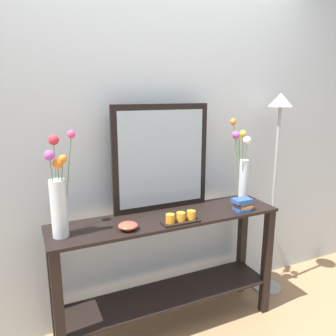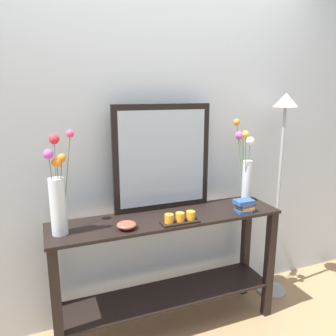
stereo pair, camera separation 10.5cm
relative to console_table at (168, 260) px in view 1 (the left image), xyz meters
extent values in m
cube|color=#A87F56|center=(0.00, 0.00, -0.53)|extent=(7.00, 6.00, 0.02)
cube|color=#B2BCC1|center=(0.00, 0.31, 0.83)|extent=(6.40, 0.08, 2.70)
cube|color=black|center=(0.00, 0.00, 0.30)|extent=(1.55, 0.37, 0.02)
cube|color=black|center=(0.00, 0.00, -0.26)|extent=(1.49, 0.33, 0.02)
cube|color=black|center=(-0.73, -0.15, -0.11)|extent=(0.06, 0.06, 0.82)
cube|color=black|center=(0.73, -0.15, -0.11)|extent=(0.06, 0.06, 0.82)
cube|color=black|center=(-0.73, 0.15, -0.11)|extent=(0.06, 0.06, 0.82)
cube|color=black|center=(0.73, 0.15, -0.11)|extent=(0.06, 0.06, 0.82)
cube|color=black|center=(0.02, 0.16, 0.68)|extent=(0.69, 0.03, 0.73)
cube|color=#9EADB7|center=(0.02, 0.14, 0.68)|extent=(0.61, 0.00, 0.65)
cylinder|color=silver|center=(-0.68, -0.02, 0.48)|extent=(0.09, 0.09, 0.33)
cylinder|color=#4C753D|center=(-0.67, -0.03, 0.55)|extent=(0.06, 0.04, 0.43)
sphere|color=orange|center=(-0.64, -0.04, 0.76)|extent=(0.05, 0.05, 0.05)
cylinder|color=#4C753D|center=(-0.68, 0.04, 0.59)|extent=(0.02, 0.10, 0.52)
sphere|color=red|center=(-0.67, 0.09, 0.85)|extent=(0.06, 0.06, 0.06)
cylinder|color=#4C753D|center=(-0.70, -0.04, 0.56)|extent=(0.03, 0.02, 0.46)
sphere|color=#B24CB7|center=(-0.71, -0.04, 0.79)|extent=(0.06, 0.06, 0.06)
cylinder|color=#4C753D|center=(-0.63, -0.04, 0.61)|extent=(0.08, 0.02, 0.56)
sphere|color=#EA4275|center=(-0.59, -0.04, 0.89)|extent=(0.04, 0.04, 0.04)
cylinder|color=#4C753D|center=(-0.67, -0.04, 0.54)|extent=(0.01, 0.01, 0.40)
sphere|color=orange|center=(-0.67, -0.04, 0.74)|extent=(0.06, 0.06, 0.06)
cylinder|color=silver|center=(0.66, 0.08, 0.47)|extent=(0.07, 0.07, 0.31)
cylinder|color=#4C753D|center=(0.64, 0.10, 0.57)|extent=(0.05, 0.08, 0.47)
sphere|color=#B24CB7|center=(0.62, 0.14, 0.81)|extent=(0.06, 0.06, 0.06)
cylinder|color=#4C753D|center=(0.63, 0.05, 0.58)|extent=(0.08, 0.06, 0.50)
sphere|color=yellow|center=(0.59, 0.03, 0.83)|extent=(0.05, 0.05, 0.05)
cylinder|color=#4C753D|center=(0.63, 0.13, 0.62)|extent=(0.05, 0.08, 0.57)
sphere|color=orange|center=(0.61, 0.16, 0.90)|extent=(0.05, 0.05, 0.05)
cylinder|color=#4C753D|center=(0.66, 0.08, 0.55)|extent=(0.03, 0.01, 0.43)
sphere|color=silver|center=(0.68, 0.08, 0.77)|extent=(0.06, 0.06, 0.06)
cylinder|color=#4C753D|center=(0.66, 0.13, 0.56)|extent=(0.04, 0.10, 0.46)
sphere|color=yellow|center=(0.68, 0.18, 0.79)|extent=(0.06, 0.06, 0.06)
cube|color=black|center=(0.03, -0.13, 0.32)|extent=(0.24, 0.09, 0.01)
cylinder|color=orange|center=(-0.04, -0.13, 0.35)|extent=(0.06, 0.06, 0.05)
cylinder|color=orange|center=(0.03, -0.13, 0.35)|extent=(0.06, 0.06, 0.05)
cylinder|color=orange|center=(0.10, -0.13, 0.35)|extent=(0.06, 0.06, 0.05)
cylinder|color=#B24C38|center=(-0.31, -0.10, 0.32)|extent=(0.05, 0.05, 0.01)
ellipsoid|color=#B24C38|center=(-0.31, -0.10, 0.34)|extent=(0.12, 0.12, 0.04)
cube|color=#2D519E|center=(0.51, -0.11, 0.32)|extent=(0.10, 0.09, 0.02)
cube|color=orange|center=(0.53, -0.11, 0.34)|extent=(0.09, 0.09, 0.02)
cube|color=#424247|center=(0.53, -0.11, 0.36)|extent=(0.11, 0.10, 0.02)
cube|color=#2D519E|center=(0.51, -0.11, 0.39)|extent=(0.13, 0.09, 0.03)
cylinder|color=#9E9EA3|center=(0.96, 0.08, -0.51)|extent=(0.24, 0.24, 0.02)
cylinder|color=#9E9EA3|center=(0.96, 0.08, 0.25)|extent=(0.02, 0.02, 1.51)
cone|color=beige|center=(0.96, 0.08, 1.06)|extent=(0.18, 0.18, 0.10)
camera|label=1|loc=(-0.84, -1.84, 1.11)|focal=34.79mm
camera|label=2|loc=(-0.74, -1.88, 1.11)|focal=34.79mm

